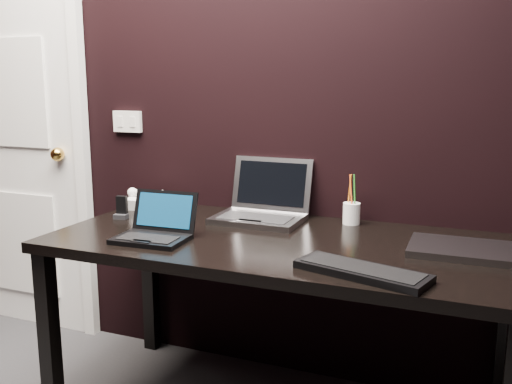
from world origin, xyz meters
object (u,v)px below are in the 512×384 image
at_px(door, 10,132).
at_px(mobile_phone, 122,210).
at_px(desk_phone, 148,200).
at_px(netbook, 155,230).
at_px(closed_laptop, 463,250).
at_px(desk, 280,259).
at_px(silver_laptop, 262,209).
at_px(ext_keyboard, 362,271).
at_px(pen_cup, 352,212).

relative_size(door, mobile_phone, 22.48).
xyz_separation_m(desk_phone, mobile_phone, (0.00, -0.20, -0.00)).
bearing_deg(desk_phone, netbook, -54.61).
xyz_separation_m(closed_laptop, mobile_phone, (-1.36, -0.02, 0.02)).
height_order(door, desk, door).
relative_size(door, silver_laptop, 6.02).
bearing_deg(netbook, ext_keyboard, -7.29).
relative_size(ext_keyboard, closed_laptop, 1.20).
bearing_deg(mobile_phone, ext_keyboard, -16.67).
bearing_deg(pen_cup, netbook, -141.01).
bearing_deg(silver_laptop, closed_laptop, -12.45).
height_order(door, desk_phone, door).
xyz_separation_m(silver_laptop, mobile_phone, (-0.56, -0.20, -0.01)).
height_order(door, closed_laptop, door).
distance_m(netbook, mobile_phone, 0.38).
bearing_deg(mobile_phone, silver_laptop, 19.77).
bearing_deg(netbook, pen_cup, 38.99).
height_order(netbook, pen_cup, pen_cup).
relative_size(door, desk, 1.26).
bearing_deg(desk_phone, pen_cup, 4.17).
relative_size(ext_keyboard, desk_phone, 2.11).
bearing_deg(closed_laptop, ext_keyboard, -127.65).
height_order(silver_laptop, mobile_phone, silver_laptop).
xyz_separation_m(netbook, ext_keyboard, (0.79, -0.10, -0.02)).
bearing_deg(ext_keyboard, silver_laptop, 135.28).
relative_size(closed_laptop, desk_phone, 1.76).
distance_m(silver_laptop, ext_keyboard, 0.75).
xyz_separation_m(desk, closed_laptop, (0.63, 0.07, 0.09)).
height_order(desk, desk_phone, desk_phone).
relative_size(desk_phone, mobile_phone, 2.13).
xyz_separation_m(ext_keyboard, desk_phone, (-1.09, 0.53, 0.02)).
relative_size(door, ext_keyboard, 5.00).
xyz_separation_m(netbook, desk_phone, (-0.31, 0.43, 0.00)).
height_order(door, silver_laptop, door).
xyz_separation_m(door, desk_phone, (0.92, -0.13, -0.27)).
distance_m(door, silver_laptop, 1.51).
distance_m(door, desk_phone, 0.97).
relative_size(desk, pen_cup, 8.31).
xyz_separation_m(netbook, pen_cup, (0.62, 0.50, 0.01)).
bearing_deg(mobile_phone, netbook, -36.53).
distance_m(netbook, pen_cup, 0.79).
xyz_separation_m(desk_phone, pen_cup, (0.92, 0.07, 0.01)).
bearing_deg(closed_laptop, silver_laptop, 167.55).
distance_m(netbook, desk_phone, 0.53).
relative_size(netbook, mobile_phone, 2.82).
bearing_deg(closed_laptop, pen_cup, 150.53).
bearing_deg(mobile_phone, closed_laptop, 0.99).
height_order(silver_laptop, closed_laptop, silver_laptop).
relative_size(desk, netbook, 6.33).
distance_m(door, closed_laptop, 2.32).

